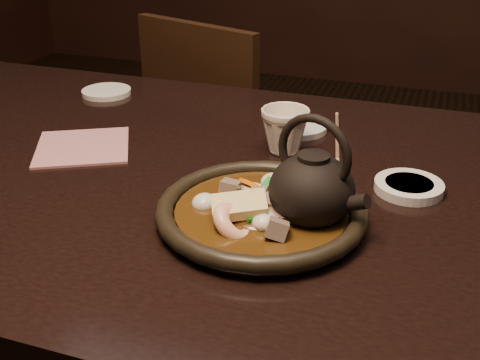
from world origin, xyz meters
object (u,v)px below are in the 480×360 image
(table, at_px, (215,213))
(teapot, at_px, (312,187))
(chair, at_px, (226,151))
(tea_cup, at_px, (285,129))
(plate, at_px, (261,212))

(table, xyz_separation_m, teapot, (0.19, -0.11, 0.14))
(chair, xyz_separation_m, tea_cup, (0.32, -0.56, 0.32))
(chair, distance_m, teapot, 0.97)
(chair, distance_m, plate, 0.93)
(tea_cup, relative_size, teapot, 0.53)
(table, height_order, tea_cup, tea_cup)
(teapot, bearing_deg, plate, -150.87)
(chair, relative_size, plate, 2.87)
(plate, height_order, tea_cup, tea_cup)
(plate, height_order, teapot, teapot)
(table, relative_size, chair, 1.85)
(table, bearing_deg, tea_cup, 54.99)
(chair, height_order, plate, chair)
(plate, bearing_deg, teapot, 11.12)
(chair, height_order, teapot, teapot)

